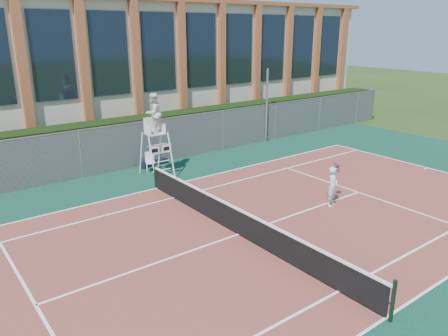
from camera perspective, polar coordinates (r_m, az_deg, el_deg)
ground at (r=14.56m, az=1.89°, el=-8.75°), size 120.00×120.00×0.00m
apron at (r=15.27m, az=-0.49°, el=-7.41°), size 36.00×20.00×0.01m
tennis_court at (r=14.55m, az=1.89°, el=-8.68°), size 23.77×10.97×0.02m
tennis_net at (r=14.33m, az=1.92°, el=-6.83°), size 0.10×11.30×1.10m
fence at (r=21.30m, az=-13.17°, el=2.60°), size 40.00×0.06×2.20m
hedge at (r=22.37m, az=-14.45°, el=3.23°), size 40.00×1.40×2.20m
building at (r=29.32m, az=-21.23°, el=11.99°), size 45.00×10.60×8.22m
steel_pole at (r=25.98m, az=5.59°, el=8.06°), size 0.12×0.12×4.32m
umpire_chair at (r=19.74m, az=-9.18°, el=6.81°), size 1.08×1.66×3.86m
plastic_chair at (r=20.93m, az=-9.63°, el=1.02°), size 0.57×0.57×0.94m
sports_bag_near at (r=21.73m, az=-10.01°, el=0.57°), size 0.85×0.65×0.34m
sports_bag_far at (r=22.16m, az=-8.19°, el=0.88°), size 0.63×0.30×0.25m
tennis_player at (r=17.04m, az=14.00°, el=-2.33°), size 0.92×0.69×1.56m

